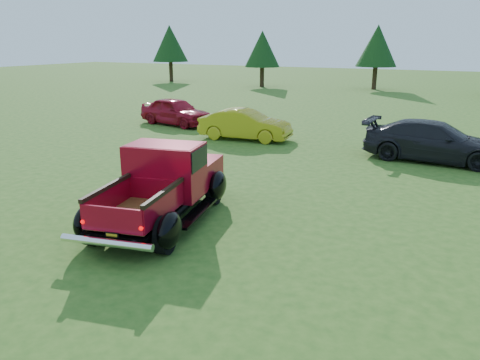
{
  "coord_description": "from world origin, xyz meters",
  "views": [
    {
      "loc": [
        4.56,
        -8.02,
        3.78
      ],
      "look_at": [
        0.42,
        0.2,
        1.03
      ],
      "focal_mm": 35.0,
      "sensor_mm": 36.0,
      "label": 1
    }
  ],
  "objects_px": {
    "tree_mid_left": "(377,46)",
    "show_car_red": "(176,111)",
    "tree_far_west": "(170,44)",
    "show_car_yellow": "(245,125)",
    "pickup_truck": "(166,182)",
    "tree_west": "(262,49)",
    "show_car_grey": "(434,141)"
  },
  "relations": [
    {
      "from": "tree_mid_left",
      "to": "show_car_red",
      "type": "distance_m",
      "value": 21.68
    },
    {
      "from": "tree_far_west",
      "to": "show_car_yellow",
      "type": "height_order",
      "value": "tree_far_west"
    },
    {
      "from": "pickup_truck",
      "to": "show_car_yellow",
      "type": "xyz_separation_m",
      "value": [
        -2.17,
        8.39,
        -0.19
      ]
    },
    {
      "from": "tree_far_west",
      "to": "show_car_red",
      "type": "xyz_separation_m",
      "value": [
        14.09,
        -19.93,
        -2.89
      ]
    },
    {
      "from": "tree_west",
      "to": "pickup_truck",
      "type": "height_order",
      "value": "tree_west"
    },
    {
      "from": "tree_far_west",
      "to": "show_car_red",
      "type": "distance_m",
      "value": 24.58
    },
    {
      "from": "tree_far_west",
      "to": "show_car_yellow",
      "type": "distance_m",
      "value": 28.57
    },
    {
      "from": "tree_west",
      "to": "tree_mid_left",
      "type": "xyz_separation_m",
      "value": [
        9.0,
        2.0,
        0.27
      ]
    },
    {
      "from": "tree_mid_left",
      "to": "show_car_grey",
      "type": "relative_size",
      "value": 1.12
    },
    {
      "from": "pickup_truck",
      "to": "show_car_red",
      "type": "relative_size",
      "value": 1.28
    },
    {
      "from": "tree_far_west",
      "to": "tree_west",
      "type": "xyz_separation_m",
      "value": [
        10.0,
        -1.0,
        -0.41
      ]
    },
    {
      "from": "tree_far_west",
      "to": "show_car_grey",
      "type": "relative_size",
      "value": 1.17
    },
    {
      "from": "tree_far_west",
      "to": "tree_mid_left",
      "type": "relative_size",
      "value": 1.04
    },
    {
      "from": "show_car_yellow",
      "to": "tree_mid_left",
      "type": "bearing_deg",
      "value": -7.21
    },
    {
      "from": "tree_west",
      "to": "show_car_red",
      "type": "relative_size",
      "value": 1.26
    },
    {
      "from": "tree_west",
      "to": "show_car_yellow",
      "type": "relative_size",
      "value": 1.27
    },
    {
      "from": "tree_mid_left",
      "to": "show_car_grey",
      "type": "distance_m",
      "value": 23.95
    },
    {
      "from": "tree_west",
      "to": "show_car_red",
      "type": "height_order",
      "value": "tree_west"
    },
    {
      "from": "tree_mid_left",
      "to": "pickup_truck",
      "type": "relative_size",
      "value": 1.06
    },
    {
      "from": "show_car_grey",
      "to": "show_car_red",
      "type": "bearing_deg",
      "value": 83.4
    },
    {
      "from": "tree_mid_left",
      "to": "show_car_red",
      "type": "height_order",
      "value": "tree_mid_left"
    },
    {
      "from": "tree_west",
      "to": "pickup_truck",
      "type": "distance_m",
      "value": 30.95
    },
    {
      "from": "tree_far_west",
      "to": "tree_mid_left",
      "type": "xyz_separation_m",
      "value": [
        19.0,
        1.0,
        -0.14
      ]
    },
    {
      "from": "pickup_truck",
      "to": "show_car_red",
      "type": "xyz_separation_m",
      "value": [
        -6.58,
        10.03,
        -0.16
      ]
    },
    {
      "from": "tree_mid_left",
      "to": "show_car_red",
      "type": "relative_size",
      "value": 1.36
    },
    {
      "from": "tree_far_west",
      "to": "show_car_red",
      "type": "height_order",
      "value": "tree_far_west"
    },
    {
      "from": "tree_far_west",
      "to": "show_car_red",
      "type": "relative_size",
      "value": 1.42
    },
    {
      "from": "pickup_truck",
      "to": "show_car_grey",
      "type": "xyz_separation_m",
      "value": [
        4.83,
        8.07,
        -0.14
      ]
    },
    {
      "from": "show_car_yellow",
      "to": "show_car_grey",
      "type": "relative_size",
      "value": 0.81
    },
    {
      "from": "tree_mid_left",
      "to": "show_car_grey",
      "type": "bearing_deg",
      "value": -74.15
    },
    {
      "from": "tree_far_west",
      "to": "pickup_truck",
      "type": "xyz_separation_m",
      "value": [
        20.67,
        -29.96,
        -2.73
      ]
    },
    {
      "from": "tree_west",
      "to": "show_car_grey",
      "type": "height_order",
      "value": "tree_west"
    }
  ]
}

